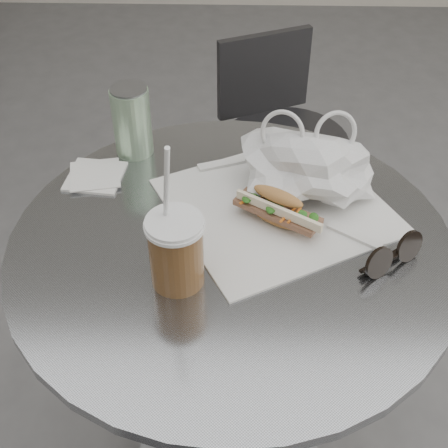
{
  "coord_description": "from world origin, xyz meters",
  "views": [
    {
      "loc": [
        0.01,
        -0.57,
        1.47
      ],
      "look_at": [
        -0.01,
        0.19,
        0.79
      ],
      "focal_mm": 50.0,
      "sensor_mm": 36.0,
      "label": 1
    }
  ],
  "objects_px": {
    "cafe_table": "(230,341)",
    "sunglasses": "(393,256)",
    "banh_mi": "(278,208)",
    "iced_coffee": "(176,250)",
    "drink_can": "(132,121)",
    "chair_far": "(278,169)"
  },
  "relations": [
    {
      "from": "iced_coffee",
      "to": "drink_can",
      "type": "height_order",
      "value": "iced_coffee"
    },
    {
      "from": "cafe_table",
      "to": "sunglasses",
      "type": "distance_m",
      "value": 0.4
    },
    {
      "from": "banh_mi",
      "to": "drink_can",
      "type": "xyz_separation_m",
      "value": [
        -0.28,
        0.21,
        0.04
      ]
    },
    {
      "from": "chair_far",
      "to": "sunglasses",
      "type": "relative_size",
      "value": 6.16
    },
    {
      "from": "cafe_table",
      "to": "sunglasses",
      "type": "xyz_separation_m",
      "value": [
        0.26,
        -0.05,
        0.3
      ]
    },
    {
      "from": "iced_coffee",
      "to": "drink_can",
      "type": "distance_m",
      "value": 0.37
    },
    {
      "from": "drink_can",
      "to": "chair_far",
      "type": "bearing_deg",
      "value": 57.54
    },
    {
      "from": "sunglasses",
      "to": "cafe_table",
      "type": "bearing_deg",
      "value": 133.95
    },
    {
      "from": "sunglasses",
      "to": "drink_can",
      "type": "height_order",
      "value": "drink_can"
    },
    {
      "from": "cafe_table",
      "to": "iced_coffee",
      "type": "bearing_deg",
      "value": -132.47
    },
    {
      "from": "chair_far",
      "to": "iced_coffee",
      "type": "relative_size",
      "value": 2.6
    },
    {
      "from": "chair_far",
      "to": "iced_coffee",
      "type": "bearing_deg",
      "value": 53.19
    },
    {
      "from": "chair_far",
      "to": "drink_can",
      "type": "distance_m",
      "value": 0.8
    },
    {
      "from": "banh_mi",
      "to": "sunglasses",
      "type": "relative_size",
      "value": 1.76
    },
    {
      "from": "cafe_table",
      "to": "drink_can",
      "type": "height_order",
      "value": "drink_can"
    },
    {
      "from": "cafe_table",
      "to": "chair_far",
      "type": "xyz_separation_m",
      "value": [
        0.14,
        0.79,
        -0.15
      ]
    },
    {
      "from": "cafe_table",
      "to": "sunglasses",
      "type": "relative_size",
      "value": 6.75
    },
    {
      "from": "iced_coffee",
      "to": "chair_far",
      "type": "bearing_deg",
      "value": 75.98
    },
    {
      "from": "cafe_table",
      "to": "sunglasses",
      "type": "height_order",
      "value": "sunglasses"
    },
    {
      "from": "cafe_table",
      "to": "chair_far",
      "type": "height_order",
      "value": "cafe_table"
    },
    {
      "from": "chair_far",
      "to": "banh_mi",
      "type": "xyz_separation_m",
      "value": [
        -0.06,
        -0.74,
        0.46
      ]
    },
    {
      "from": "cafe_table",
      "to": "banh_mi",
      "type": "relative_size",
      "value": 3.83
    }
  ]
}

